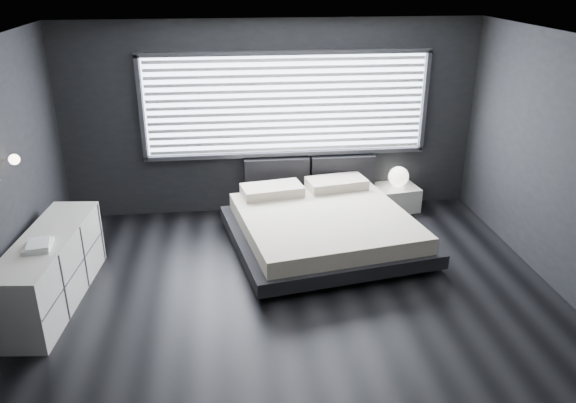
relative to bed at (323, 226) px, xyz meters
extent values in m
plane|color=black|center=(-0.54, -1.42, -0.28)|extent=(6.00, 6.00, 0.00)
plane|color=silver|center=(-0.54, -1.42, 2.52)|extent=(6.00, 6.00, 0.00)
cube|color=black|center=(-0.54, 1.33, 1.12)|extent=(6.00, 0.04, 2.80)
cube|color=black|center=(-0.54, -4.17, 1.12)|extent=(6.00, 0.04, 2.80)
cube|color=white|center=(-0.34, 1.31, 1.33)|extent=(4.00, 0.02, 1.38)
cube|color=#47474C|center=(-2.38, 1.28, 1.33)|extent=(0.06, 0.08, 1.48)
cube|color=#47474C|center=(1.70, 1.28, 1.33)|extent=(0.06, 0.08, 1.48)
cube|color=#47474C|center=(-0.34, 1.28, 2.06)|extent=(4.14, 0.08, 0.06)
cube|color=#47474C|center=(-0.34, 1.28, 0.60)|extent=(4.14, 0.08, 0.06)
cube|color=silver|center=(-0.34, 1.25, 1.33)|extent=(3.94, 0.03, 1.32)
cube|color=black|center=(-0.49, 1.22, 0.29)|extent=(0.96, 0.16, 0.52)
cube|color=black|center=(0.51, 1.22, 0.29)|extent=(0.96, 0.16, 0.52)
cylinder|color=silver|center=(-3.49, -0.77, 1.32)|extent=(0.10, 0.02, 0.02)
sphere|color=#FFE5B7|center=(-3.42, -0.77, 1.32)|extent=(0.11, 0.11, 0.11)
cube|color=black|center=(-0.84, -1.12, -0.24)|extent=(0.15, 0.15, 0.09)
cube|color=black|center=(1.17, -0.77, -0.24)|extent=(0.15, 0.15, 0.09)
cube|color=black|center=(-1.15, 0.68, -0.24)|extent=(0.15, 0.15, 0.09)
cube|color=black|center=(0.86, 1.03, -0.24)|extent=(0.15, 0.15, 0.09)
cube|color=black|center=(0.01, -0.04, -0.11)|extent=(2.71, 2.62, 0.17)
cube|color=beige|center=(0.01, -0.04, 0.08)|extent=(2.43, 2.43, 0.21)
cube|color=beige|center=(-0.61, 0.70, 0.26)|extent=(0.90, 0.59, 0.14)
cube|color=beige|center=(0.34, 0.86, 0.26)|extent=(0.90, 0.59, 0.14)
cube|color=silver|center=(1.31, 1.08, -0.10)|extent=(0.69, 0.60, 0.36)
sphere|color=white|center=(1.34, 1.09, 0.23)|extent=(0.30, 0.30, 0.30)
cube|color=silver|center=(-3.19, -0.97, 0.11)|extent=(0.74, 2.00, 0.78)
cube|color=#47474C|center=(-2.91, -1.00, 0.11)|extent=(0.20, 1.93, 0.76)
cube|color=white|center=(-3.19, -1.21, 0.52)|extent=(0.28, 0.36, 0.04)
cube|color=white|center=(-3.18, -1.23, 0.55)|extent=(0.27, 0.33, 0.03)
camera|label=1|loc=(-1.24, -6.58, 3.17)|focal=35.00mm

